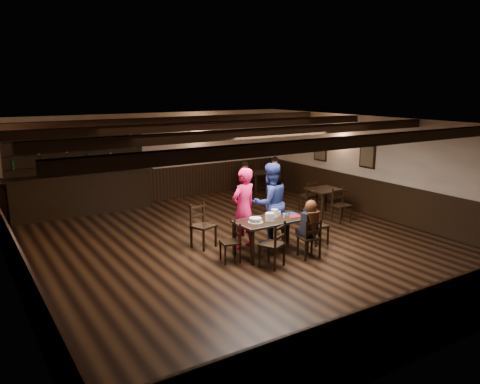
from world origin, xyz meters
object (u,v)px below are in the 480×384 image
cake (255,220)px  bar_counter (81,188)px  chair_near_right (311,235)px  man_blue (270,203)px  chair_near_left (276,241)px  woman_pink (244,208)px  dining_table (271,223)px

cake → bar_counter: bar_counter is taller
chair_near_right → man_blue: bearing=94.5°
man_blue → bar_counter: (-2.97, 4.84, -0.19)m
chair_near_right → bar_counter: bar_counter is taller
chair_near_left → man_blue: size_ratio=0.50×
woman_pink → cake: woman_pink is taller
chair_near_left → cake: (-0.02, 0.68, 0.26)m
woman_pink → bar_counter: bar_counter is taller
man_blue → cake: size_ratio=5.84×
dining_table → chair_near_left: 0.80m
dining_table → man_blue: (0.41, 0.63, 0.24)m
chair_near_right → bar_counter: size_ratio=0.21×
chair_near_right → bar_counter: bearing=116.6°
bar_counter → chair_near_right: bearing=-63.4°
cake → dining_table: bearing=1.2°
dining_table → woman_pink: bearing=116.2°
woman_pink → cake: size_ratio=5.69×
chair_near_left → chair_near_right: chair_near_left is taller
chair_near_left → cake: chair_near_left is taller
chair_near_left → cake: size_ratio=2.93×
dining_table → woman_pink: 0.72m
chair_near_left → woman_pink: bearing=85.9°
cake → bar_counter: (-2.14, 5.47, -0.07)m
chair_near_right → woman_pink: (-0.82, 1.29, 0.40)m
man_blue → cake: bearing=41.6°
bar_counter → cake: bearing=-68.6°
man_blue → dining_table: bearing=60.7°
man_blue → chair_near_right: bearing=98.6°
chair_near_left → bar_counter: size_ratio=0.23×
dining_table → chair_near_left: chair_near_left is taller
dining_table → chair_near_right: size_ratio=1.86×
dining_table → chair_near_left: (-0.39, -0.69, -0.13)m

